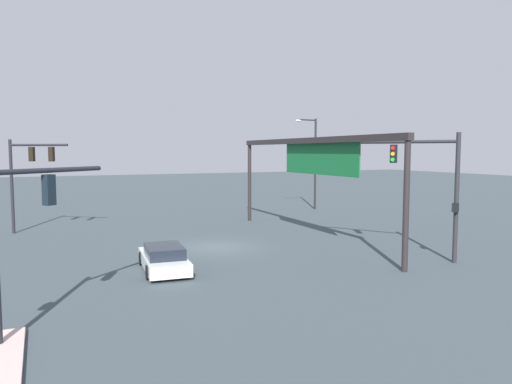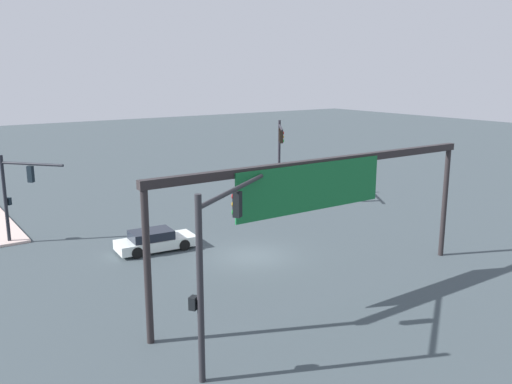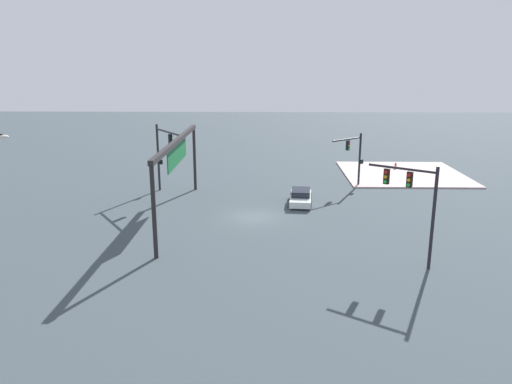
{
  "view_description": "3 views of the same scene",
  "coord_description": "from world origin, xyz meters",
  "px_view_note": "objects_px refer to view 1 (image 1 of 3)",
  "views": [
    {
      "loc": [
        25.29,
        -9.14,
        5.49
      ],
      "look_at": [
        -0.54,
        2.69,
        3.05
      ],
      "focal_mm": 33.19,
      "sensor_mm": 36.0,
      "label": 1
    },
    {
      "loc": [
        16.29,
        23.73,
        10.12
      ],
      "look_at": [
        -0.13,
        0.14,
        3.69
      ],
      "focal_mm": 37.99,
      "sensor_mm": 36.0,
      "label": 2
    },
    {
      "loc": [
        -37.83,
        -1.1,
        11.98
      ],
      "look_at": [
        -0.28,
        -0.24,
        2.15
      ],
      "focal_mm": 34.54,
      "sensor_mm": 36.0,
      "label": 3
    }
  ],
  "objects_px": {
    "traffic_signal_opposite_side": "(19,221)",
    "streetlamp_curved_arm": "(313,157)",
    "traffic_signal_near_corner": "(26,168)",
    "sedan_car_approaching": "(164,258)",
    "traffic_signal_cross_street": "(431,177)"
  },
  "relations": [
    {
      "from": "traffic_signal_opposite_side",
      "to": "streetlamp_curved_arm",
      "type": "xyz_separation_m",
      "value": [
        -23.17,
        24.09,
        1.46
      ]
    },
    {
      "from": "streetlamp_curved_arm",
      "to": "traffic_signal_cross_street",
      "type": "bearing_deg",
      "value": 67.01
    },
    {
      "from": "traffic_signal_opposite_side",
      "to": "traffic_signal_cross_street",
      "type": "bearing_deg",
      "value": -32.54
    },
    {
      "from": "traffic_signal_near_corner",
      "to": "traffic_signal_opposite_side",
      "type": "bearing_deg",
      "value": -54.96
    },
    {
      "from": "traffic_signal_cross_street",
      "to": "streetlamp_curved_arm",
      "type": "bearing_deg",
      "value": -49.66
    },
    {
      "from": "traffic_signal_opposite_side",
      "to": "streetlamp_curved_arm",
      "type": "bearing_deg",
      "value": 3.16
    },
    {
      "from": "streetlamp_curved_arm",
      "to": "traffic_signal_near_corner",
      "type": "bearing_deg",
      "value": 0.85
    },
    {
      "from": "sedan_car_approaching",
      "to": "traffic_signal_opposite_side",
      "type": "bearing_deg",
      "value": 142.13
    },
    {
      "from": "traffic_signal_cross_street",
      "to": "traffic_signal_near_corner",
      "type": "bearing_deg",
      "value": 13.48
    },
    {
      "from": "traffic_signal_near_corner",
      "to": "sedan_car_approaching",
      "type": "relative_size",
      "value": 1.35
    },
    {
      "from": "traffic_signal_opposite_side",
      "to": "sedan_car_approaching",
      "type": "relative_size",
      "value": 1.15
    },
    {
      "from": "traffic_signal_near_corner",
      "to": "traffic_signal_opposite_side",
      "type": "relative_size",
      "value": 1.17
    },
    {
      "from": "traffic_signal_opposite_side",
      "to": "traffic_signal_cross_street",
      "type": "relative_size",
      "value": 0.83
    },
    {
      "from": "traffic_signal_opposite_side",
      "to": "streetlamp_curved_arm",
      "type": "distance_m",
      "value": 33.46
    },
    {
      "from": "streetlamp_curved_arm",
      "to": "sedan_car_approaching",
      "type": "height_order",
      "value": "streetlamp_curved_arm"
    }
  ]
}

